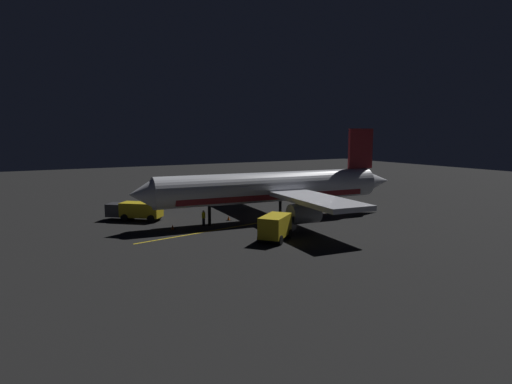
# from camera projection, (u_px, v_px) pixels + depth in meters

# --- Properties ---
(ground_plane) EXTENTS (180.00, 180.00, 0.20)m
(ground_plane) POSITION_uv_depth(u_px,v_px,m) (271.00, 221.00, 52.67)
(ground_plane) COLOR black
(apron_guide_stripe) EXTENTS (4.81, 26.44, 0.01)m
(apron_guide_stripe) POSITION_uv_depth(u_px,v_px,m) (246.00, 225.00, 49.74)
(apron_guide_stripe) COLOR gold
(apron_guide_stripe) RESTS_ON ground_plane
(airliner) EXTENTS (29.37, 34.06, 10.85)m
(airliner) POSITION_uv_depth(u_px,v_px,m) (275.00, 188.00, 52.39)
(airliner) COLOR silver
(airliner) RESTS_ON ground_plane
(baggage_truck) EXTENTS (5.81, 6.29, 2.15)m
(baggage_truck) POSITION_uv_depth(u_px,v_px,m) (136.00, 211.00, 52.28)
(baggage_truck) COLOR gold
(baggage_truck) RESTS_ON ground_plane
(catering_truck) EXTENTS (5.24, 5.86, 2.46)m
(catering_truck) POSITION_uv_depth(u_px,v_px,m) (277.00, 227.00, 43.04)
(catering_truck) COLOR gold
(catering_truck) RESTS_ON ground_plane
(ground_crew_worker) EXTENTS (0.40, 0.40, 1.74)m
(ground_crew_worker) POSITION_uv_depth(u_px,v_px,m) (204.00, 218.00, 49.33)
(ground_crew_worker) COLOR black
(ground_crew_worker) RESTS_ON ground_plane
(traffic_cone_near_left) EXTENTS (0.50, 0.50, 0.55)m
(traffic_cone_near_left) POSITION_uv_depth(u_px,v_px,m) (173.00, 227.00, 47.46)
(traffic_cone_near_left) COLOR #EA590F
(traffic_cone_near_left) RESTS_ON ground_plane
(traffic_cone_near_right) EXTENTS (0.50, 0.50, 0.55)m
(traffic_cone_near_right) POSITION_uv_depth(u_px,v_px,m) (229.00, 218.00, 52.33)
(traffic_cone_near_right) COLOR #EA590F
(traffic_cone_near_right) RESTS_ON ground_plane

